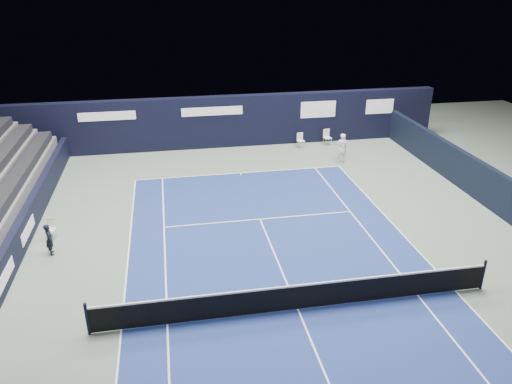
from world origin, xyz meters
TOP-DOWN VIEW (x-y plane):
  - ground at (0.00, 2.00)m, footprint 48.00×48.00m
  - court_surface at (0.00, 0.00)m, footprint 10.97×23.77m
  - enclosure_wall_right at (10.50, 6.00)m, footprint 0.30×22.00m
  - folding_chair_back_a at (4.24, 15.49)m, footprint 0.46×0.48m
  - folding_chair_back_b at (5.98, 15.64)m, footprint 0.49×0.48m
  - line_judge_chair at (-8.57, 6.37)m, footprint 0.45×0.44m
  - line_judge at (-8.35, 5.02)m, footprint 0.41×0.52m
  - court_markings at (0.00, 0.00)m, footprint 11.03×23.83m
  - tennis_net at (0.00, 0.00)m, footprint 12.90×0.10m
  - back_sponsor_wall at (0.01, 16.50)m, footprint 26.00×0.63m
  - side_barrier_left at (-9.50, 5.97)m, footprint 0.33×22.00m
  - tennis_player at (5.83, 12.56)m, footprint 0.61×0.82m

SIDE VIEW (x-z plane):
  - ground at x=0.00m, z-range 0.00..0.00m
  - court_surface at x=0.00m, z-range 0.00..0.01m
  - court_markings at x=0.00m, z-range 0.01..0.01m
  - line_judge_chair at x=-8.57m, z-range 0.06..0.90m
  - tennis_net at x=0.00m, z-range -0.04..1.06m
  - folding_chair_back_b at x=5.98m, z-range 0.07..1.04m
  - folding_chair_back_a at x=4.24m, z-range 0.15..1.04m
  - side_barrier_left at x=-9.50m, z-range 0.00..1.20m
  - line_judge at x=-8.35m, z-range 0.00..1.26m
  - tennis_player at x=5.83m, z-range 0.00..1.65m
  - enclosure_wall_right at x=10.50m, z-range 0.00..1.80m
  - back_sponsor_wall at x=0.01m, z-range 0.00..3.10m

